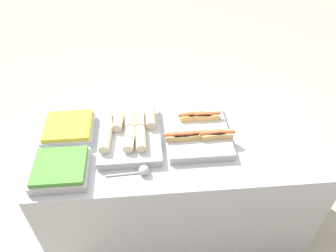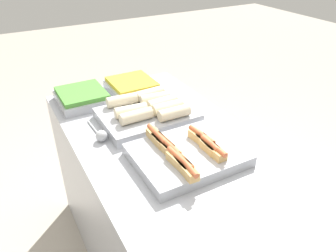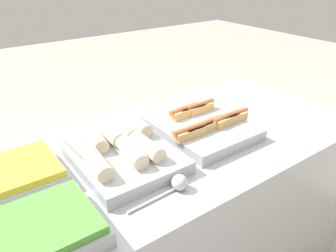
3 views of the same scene
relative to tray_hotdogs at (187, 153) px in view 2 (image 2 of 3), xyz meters
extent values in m
cube|color=#A8AAB2|center=(-0.11, 0.00, -0.47)|extent=(1.65, 0.81, 0.87)
cube|color=#A8AAB2|center=(0.00, 0.00, -0.01)|extent=(0.36, 0.45, 0.05)
cube|color=tan|center=(-0.03, 0.09, 0.03)|extent=(0.14, 0.06, 0.04)
cylinder|color=#CC6038|center=(-0.03, 0.09, 0.05)|extent=(0.16, 0.04, 0.02)
cube|color=tan|center=(0.07, -0.08, 0.03)|extent=(0.14, 0.05, 0.04)
cylinder|color=#CC6038|center=(0.07, -0.08, 0.05)|extent=(0.16, 0.03, 0.02)
cube|color=tan|center=(0.07, 0.08, 0.03)|extent=(0.14, 0.05, 0.04)
cylinder|color=#CC6038|center=(0.07, 0.08, 0.05)|extent=(0.16, 0.03, 0.02)
cube|color=tan|center=(-0.13, -0.08, 0.03)|extent=(0.14, 0.05, 0.04)
cylinder|color=#CC6038|center=(-0.13, -0.08, 0.05)|extent=(0.16, 0.02, 0.02)
cube|color=tan|center=(-0.03, -0.07, 0.03)|extent=(0.14, 0.05, 0.04)
cylinder|color=#CC6038|center=(-0.03, -0.07, 0.05)|extent=(0.16, 0.03, 0.02)
cube|color=tan|center=(0.12, -0.08, 0.03)|extent=(0.14, 0.05, 0.04)
cylinder|color=#CC6038|center=(0.12, -0.08, 0.05)|extent=(0.16, 0.03, 0.02)
cube|color=tan|center=(-0.08, -0.07, 0.03)|extent=(0.14, 0.05, 0.04)
cylinder|color=#CC6038|center=(-0.08, -0.07, 0.05)|extent=(0.16, 0.03, 0.02)
cube|color=tan|center=(0.02, 0.09, 0.03)|extent=(0.14, 0.05, 0.04)
cylinder|color=#CC6038|center=(0.02, 0.09, 0.05)|extent=(0.16, 0.03, 0.02)
cube|color=#A8AAB2|center=(-0.39, 0.00, -0.01)|extent=(0.35, 0.47, 0.05)
cylinder|color=beige|center=(-0.45, 0.09, 0.04)|extent=(0.07, 0.17, 0.06)
cylinder|color=beige|center=(-0.52, -0.08, 0.04)|extent=(0.07, 0.17, 0.06)
cylinder|color=beige|center=(-0.52, 0.08, 0.04)|extent=(0.07, 0.16, 0.06)
cylinder|color=beige|center=(-0.33, 0.09, 0.04)|extent=(0.06, 0.16, 0.06)
cylinder|color=beige|center=(-0.33, -0.08, 0.04)|extent=(0.06, 0.16, 0.06)
cylinder|color=beige|center=(-0.39, -0.08, 0.04)|extent=(0.07, 0.17, 0.06)
cylinder|color=beige|center=(-0.27, 0.09, 0.04)|extent=(0.06, 0.16, 0.06)
cylinder|color=beige|center=(-0.39, 0.09, 0.04)|extent=(0.06, 0.16, 0.06)
cube|color=#A8AAB2|center=(-0.75, -0.23, -0.01)|extent=(0.29, 0.27, 0.05)
cube|color=#4C9338|center=(-0.75, -0.23, 0.03)|extent=(0.27, 0.25, 0.02)
cube|color=#A8AAB2|center=(-0.75, 0.08, -0.01)|extent=(0.29, 0.27, 0.05)
cube|color=gold|center=(-0.75, 0.08, 0.03)|extent=(0.27, 0.25, 0.02)
cylinder|color=#B2B5BA|center=(-0.42, -0.27, -0.03)|extent=(0.20, 0.02, 0.01)
sphere|color=#B2B5BA|center=(-0.32, -0.27, -0.01)|extent=(0.06, 0.06, 0.06)
camera|label=1|loc=(-0.28, -1.37, 1.31)|focal=35.00mm
camera|label=2|loc=(0.95, -0.61, 0.81)|focal=35.00mm
camera|label=3|loc=(-0.86, -0.95, 0.65)|focal=35.00mm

